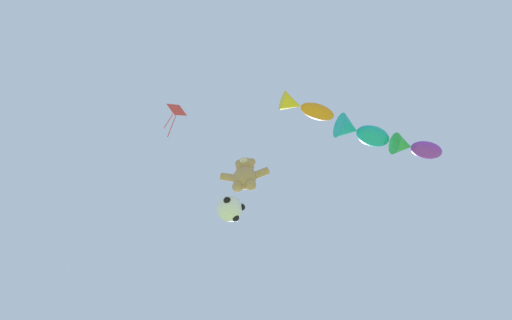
{
  "coord_description": "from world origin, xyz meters",
  "views": [
    {
      "loc": [
        0.79,
        -1.23,
        1.52
      ],
      "look_at": [
        -0.13,
        4.68,
        11.4
      ],
      "focal_mm": 24.0,
      "sensor_mm": 36.0,
      "label": 1
    }
  ],
  "objects_px": {
    "diamond_kite": "(175,113)",
    "soccer_ball_kite": "(230,209)",
    "teddy_bear_kite": "(245,174)",
    "fish_kite_tangerine": "(304,108)",
    "fish_kite_violet": "(415,148)",
    "fish_kite_teal": "(360,132)"
  },
  "relations": [
    {
      "from": "diamond_kite",
      "to": "soccer_ball_kite",
      "type": "bearing_deg",
      "value": 37.29
    },
    {
      "from": "fish_kite_violet",
      "to": "fish_kite_teal",
      "type": "bearing_deg",
      "value": -155.87
    },
    {
      "from": "teddy_bear_kite",
      "to": "fish_kite_violet",
      "type": "distance_m",
      "value": 8.36
    },
    {
      "from": "teddy_bear_kite",
      "to": "fish_kite_tangerine",
      "type": "relative_size",
      "value": 0.75
    },
    {
      "from": "fish_kite_tangerine",
      "to": "diamond_kite",
      "type": "bearing_deg",
      "value": -172.44
    },
    {
      "from": "fish_kite_tangerine",
      "to": "fish_kite_violet",
      "type": "xyz_separation_m",
      "value": [
        4.82,
        2.76,
        0.06
      ]
    },
    {
      "from": "soccer_ball_kite",
      "to": "diamond_kite",
      "type": "height_order",
      "value": "diamond_kite"
    },
    {
      "from": "teddy_bear_kite",
      "to": "soccer_ball_kite",
      "type": "distance_m",
      "value": 1.75
    },
    {
      "from": "fish_kite_tangerine",
      "to": "fish_kite_teal",
      "type": "relative_size",
      "value": 0.91
    },
    {
      "from": "teddy_bear_kite",
      "to": "soccer_ball_kite",
      "type": "xyz_separation_m",
      "value": [
        -0.47,
        0.17,
        -1.68
      ]
    },
    {
      "from": "fish_kite_tangerine",
      "to": "diamond_kite",
      "type": "height_order",
      "value": "diamond_kite"
    },
    {
      "from": "fish_kite_violet",
      "to": "teddy_bear_kite",
      "type": "bearing_deg",
      "value": -165.74
    },
    {
      "from": "teddy_bear_kite",
      "to": "diamond_kite",
      "type": "relative_size",
      "value": 0.63
    },
    {
      "from": "soccer_ball_kite",
      "to": "fish_kite_teal",
      "type": "relative_size",
      "value": 0.35
    },
    {
      "from": "teddy_bear_kite",
      "to": "fish_kite_teal",
      "type": "distance_m",
      "value": 6.19
    },
    {
      "from": "fish_kite_tangerine",
      "to": "fish_kite_teal",
      "type": "xyz_separation_m",
      "value": [
        2.42,
        1.68,
        0.26
      ]
    },
    {
      "from": "teddy_bear_kite",
      "to": "soccer_ball_kite",
      "type": "height_order",
      "value": "teddy_bear_kite"
    },
    {
      "from": "diamond_kite",
      "to": "fish_kite_tangerine",
      "type": "bearing_deg",
      "value": 7.56
    },
    {
      "from": "fish_kite_tangerine",
      "to": "diamond_kite",
      "type": "xyz_separation_m",
      "value": [
        -5.4,
        -0.72,
        -0.26
      ]
    },
    {
      "from": "fish_kite_tangerine",
      "to": "fish_kite_violet",
      "type": "relative_size",
      "value": 0.98
    },
    {
      "from": "fish_kite_violet",
      "to": "soccer_ball_kite",
      "type": "bearing_deg",
      "value": -167.71
    },
    {
      "from": "teddy_bear_kite",
      "to": "diamond_kite",
      "type": "bearing_deg",
      "value": -150.26
    }
  ]
}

